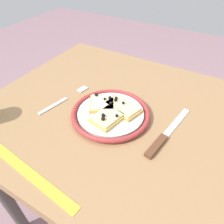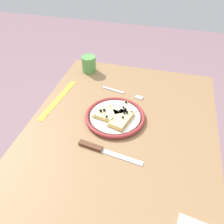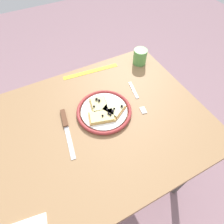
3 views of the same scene
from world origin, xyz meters
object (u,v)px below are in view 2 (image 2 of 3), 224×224
(measuring_tape, at_px, (58,99))
(pizza_slice_side, at_px, (121,109))
(knife, at_px, (99,149))
(cup, at_px, (89,64))
(dining_table, at_px, (121,143))
(pizza_slice_far, at_px, (106,114))
(pizza_slice_near, at_px, (121,119))
(plate, at_px, (115,117))
(fork, at_px, (123,93))

(measuring_tape, bearing_deg, pizza_slice_side, 92.54)
(knife, height_order, cup, cup)
(dining_table, distance_m, pizza_slice_far, 0.14)
(dining_table, distance_m, pizza_slice_near, 0.12)
(plate, relative_size, fork, 1.21)
(pizza_slice_far, bearing_deg, dining_table, 69.35)
(knife, bearing_deg, measuring_tape, -131.35)
(knife, relative_size, measuring_tape, 0.81)
(pizza_slice_side, height_order, cup, cup)
(pizza_slice_near, distance_m, pizza_slice_far, 0.07)
(pizza_slice_far, height_order, pizza_slice_side, same)
(pizza_slice_side, bearing_deg, pizza_slice_near, 13.12)
(measuring_tape, bearing_deg, plate, 84.24)
(cup, bearing_deg, measuring_tape, -11.95)
(pizza_slice_far, bearing_deg, plate, 103.28)
(dining_table, distance_m, plate, 0.12)
(pizza_slice_far, relative_size, measuring_tape, 0.34)
(pizza_slice_far, bearing_deg, cup, -150.85)
(dining_table, distance_m, cup, 0.46)
(pizza_slice_far, height_order, fork, pizza_slice_far)
(knife, bearing_deg, fork, 178.72)
(measuring_tape, bearing_deg, pizza_slice_near, 81.09)
(pizza_slice_far, bearing_deg, measuring_tape, -104.96)
(plate, height_order, knife, plate)
(pizza_slice_side, height_order, fork, pizza_slice_side)
(pizza_slice_near, distance_m, cup, 0.43)
(plate, bearing_deg, dining_table, 45.95)
(pizza_slice_far, distance_m, measuring_tape, 0.25)
(cup, relative_size, measuring_tape, 0.28)
(dining_table, xyz_separation_m, pizza_slice_near, (-0.01, -0.01, 0.12))
(plate, bearing_deg, cup, -145.77)
(pizza_slice_far, bearing_deg, pizza_slice_near, 76.54)
(dining_table, relative_size, measuring_tape, 3.07)
(knife, distance_m, measuring_tape, 0.35)
(plate, height_order, cup, cup)
(plate, xyz_separation_m, pizza_slice_side, (-0.04, 0.02, 0.01))
(plate, xyz_separation_m, pizza_slice_near, (0.02, 0.03, 0.01))
(pizza_slice_side, distance_m, knife, 0.22)
(dining_table, relative_size, pizza_slice_far, 9.01)
(fork, bearing_deg, knife, -1.28)
(pizza_slice_far, distance_m, fork, 0.19)
(pizza_slice_far, xyz_separation_m, fork, (-0.18, 0.03, -0.02))
(pizza_slice_side, xyz_separation_m, fork, (-0.14, -0.02, -0.02))
(pizza_slice_far, distance_m, cup, 0.38)
(cup, distance_m, measuring_tape, 0.27)
(dining_table, bearing_deg, pizza_slice_near, -152.53)
(plate, distance_m, pizza_slice_far, 0.04)
(pizza_slice_far, xyz_separation_m, measuring_tape, (-0.06, -0.24, -0.02))
(fork, height_order, measuring_tape, fork)
(fork, bearing_deg, measuring_tape, -65.86)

